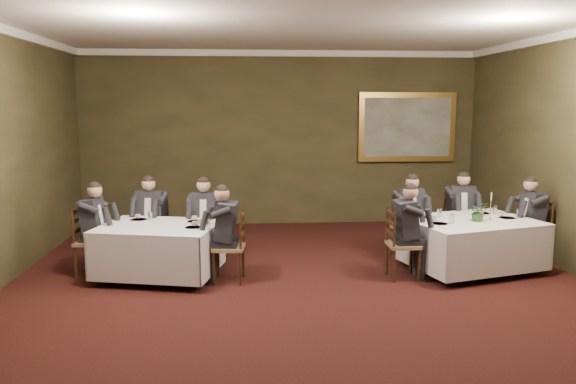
{
  "coord_description": "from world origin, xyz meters",
  "views": [
    {
      "loc": [
        -0.72,
        -6.4,
        2.46
      ],
      "look_at": [
        -0.09,
        1.86,
        1.15
      ],
      "focal_mm": 35.0,
      "sensor_mm": 36.0,
      "label": 1
    }
  ],
  "objects": [
    {
      "name": "painting",
      "position": [
        2.6,
        4.94,
        1.98
      ],
      "size": [
        2.01,
        0.09,
        1.41
      ],
      "color": "gold",
      "rests_on": "back_wall"
    },
    {
      "name": "ground",
      "position": [
        0.0,
        0.0,
        0.0
      ],
      "size": [
        10.0,
        10.0,
        0.0
      ],
      "primitive_type": "plane",
      "color": "black",
      "rests_on": "ground"
    },
    {
      "name": "chair_main_backleft",
      "position": [
        1.88,
        2.24,
        0.28
      ],
      "size": [
        0.52,
        0.51,
        1.0
      ],
      "rotation": [
        0.0,
        0.0,
        3.36
      ],
      "color": "#977C4D",
      "rests_on": "ground"
    },
    {
      "name": "table_main",
      "position": [
        2.6,
        1.46,
        0.45
      ],
      "size": [
        2.13,
        1.83,
        0.67
      ],
      "rotation": [
        0.0,
        0.0,
        0.27
      ],
      "color": "black",
      "rests_on": "ground"
    },
    {
      "name": "diner_sec_endleft",
      "position": [
        -2.94,
        1.67,
        0.51
      ],
      "size": [
        0.51,
        0.45,
        1.35
      ],
      "rotation": [
        0.0,
        0.0,
        -1.66
      ],
      "color": "black",
      "rests_on": "chair_sec_endleft"
    },
    {
      "name": "chair_main_endright",
      "position": [
        3.72,
        1.77,
        0.28
      ],
      "size": [
        0.46,
        0.47,
        1.0
      ],
      "rotation": [
        0.0,
        0.0,
        1.66
      ],
      "color": "#977C4D",
      "rests_on": "ground"
    },
    {
      "name": "front_wall",
      "position": [
        0.0,
        -5.0,
        1.75
      ],
      "size": [
        8.0,
        0.1,
        3.5
      ],
      "primitive_type": "cube",
      "color": "#2D2B16",
      "rests_on": "ground"
    },
    {
      "name": "chair_sec_backleft",
      "position": [
        -2.19,
        2.35,
        0.28
      ],
      "size": [
        0.53,
        0.51,
        1.0
      ],
      "rotation": [
        0.0,
        0.0,
        2.91
      ],
      "color": "#977C4D",
      "rests_on": "ground"
    },
    {
      "name": "diner_sec_backright",
      "position": [
        -1.34,
        2.14,
        0.51
      ],
      "size": [
        0.47,
        0.54,
        1.35
      ],
      "rotation": [
        0.0,
        0.0,
        2.99
      ],
      "color": "black",
      "rests_on": "chair_sec_backright"
    },
    {
      "name": "back_wall",
      "position": [
        0.0,
        5.0,
        1.75
      ],
      "size": [
        8.0,
        0.1,
        3.5
      ],
      "primitive_type": "cube",
      "color": "#2D2B16",
      "rests_on": "ground"
    },
    {
      "name": "diner_main_backright",
      "position": [
        2.83,
        2.49,
        0.51
      ],
      "size": [
        0.43,
        0.5,
        1.35
      ],
      "rotation": [
        0.0,
        0.0,
        3.19
      ],
      "color": "black",
      "rests_on": "chair_main_backright"
    },
    {
      "name": "table_second",
      "position": [
        -1.95,
        1.44,
        0.45
      ],
      "size": [
        1.87,
        1.58,
        0.67
      ],
      "rotation": [
        0.0,
        0.0,
        -0.23
      ],
      "color": "black",
      "rests_on": "ground"
    },
    {
      "name": "chair_sec_endright",
      "position": [
        -0.95,
        1.21,
        0.28
      ],
      "size": [
        0.47,
        0.48,
        1.0
      ],
      "rotation": [
        0.0,
        0.0,
        1.46
      ],
      "color": "#977C4D",
      "rests_on": "ground"
    },
    {
      "name": "chair_main_endleft",
      "position": [
        1.48,
        1.16,
        0.28
      ],
      "size": [
        0.43,
        0.45,
        1.0
      ],
      "rotation": [
        0.0,
        0.0,
        -1.56
      ],
      "color": "#977C4D",
      "rests_on": "ground"
    },
    {
      "name": "diner_sec_endright",
      "position": [
        -0.96,
        1.21,
        0.51
      ],
      "size": [
        0.52,
        0.45,
        1.35
      ],
      "rotation": [
        0.0,
        0.0,
        1.46
      ],
      "color": "black",
      "rests_on": "chair_sec_endright"
    },
    {
      "name": "crown_molding",
      "position": [
        0.0,
        0.0,
        3.44
      ],
      "size": [
        8.0,
        10.0,
        0.12
      ],
      "color": "white",
      "rests_on": "back_wall"
    },
    {
      "name": "diner_main_endright",
      "position": [
        3.71,
        1.77,
        0.51
      ],
      "size": [
        0.51,
        0.45,
        1.35
      ],
      "rotation": [
        0.0,
        0.0,
        1.66
      ],
      "color": "black",
      "rests_on": "chair_main_endright"
    },
    {
      "name": "diner_main_backleft",
      "position": [
        1.88,
        2.23,
        0.51
      ],
      "size": [
        0.49,
        0.56,
        1.35
      ],
      "rotation": [
        0.0,
        0.0,
        3.36
      ],
      "color": "black",
      "rests_on": "chair_main_backleft"
    },
    {
      "name": "centerpiece",
      "position": [
        2.65,
        1.36,
        0.91
      ],
      "size": [
        0.34,
        0.32,
        0.3
      ],
      "primitive_type": "imported",
      "rotation": [
        0.0,
        0.0,
        0.39
      ],
      "color": "#2D5926",
      "rests_on": "table_main"
    },
    {
      "name": "place_setting_table_second",
      "position": [
        -2.25,
        1.9,
        0.8
      ],
      "size": [
        0.33,
        0.32,
        0.14
      ],
      "color": "white",
      "rests_on": "table_second"
    },
    {
      "name": "ceiling",
      "position": [
        0.0,
        0.0,
        3.5
      ],
      "size": [
        8.0,
        10.0,
        0.1
      ],
      "primitive_type": "cube",
      "color": "silver",
      "rests_on": "back_wall"
    },
    {
      "name": "diner_sec_backleft",
      "position": [
        -2.19,
        2.34,
        0.51
      ],
      "size": [
        0.5,
        0.56,
        1.35
      ],
      "rotation": [
        0.0,
        0.0,
        2.91
      ],
      "color": "black",
      "rests_on": "chair_sec_backleft"
    },
    {
      "name": "chair_main_backright",
      "position": [
        2.83,
        2.5,
        0.28
      ],
      "size": [
        0.46,
        0.44,
        1.0
      ],
      "rotation": [
        0.0,
        0.0,
        3.19
      ],
      "color": "#977C4D",
      "rests_on": "ground"
    },
    {
      "name": "place_setting_table_main",
      "position": [
        2.08,
        1.73,
        0.8
      ],
      "size": [
        0.33,
        0.31,
        0.14
      ],
      "color": "white",
      "rests_on": "table_main"
    },
    {
      "name": "diner_main_endleft",
      "position": [
        1.49,
        1.16,
        0.51
      ],
      "size": [
        0.49,
        0.42,
        1.35
      ],
      "rotation": [
        0.0,
        0.0,
        -1.56
      ],
      "color": "black",
      "rests_on": "chair_main_endleft"
    },
    {
      "name": "chair_sec_endleft",
      "position": [
        -2.95,
        1.67,
        0.28
      ],
      "size": [
        0.46,
        0.47,
        1.0
      ],
      "rotation": [
        0.0,
        0.0,
        -1.66
      ],
      "color": "#977C4D",
      "rests_on": "ground"
    },
    {
      "name": "candlestick",
      "position": [
        2.89,
        1.49,
        0.92
      ],
      "size": [
        0.06,
        0.06,
        0.41
      ],
      "color": "gold",
      "rests_on": "table_main"
    },
    {
      "name": "chair_sec_backright",
      "position": [
        -1.34,
        2.15,
        0.28
      ],
      "size": [
        0.5,
        0.48,
        1.0
      ],
      "rotation": [
        0.0,
        0.0,
        2.99
      ],
      "color": "#977C4D",
      "rests_on": "ground"
    }
  ]
}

